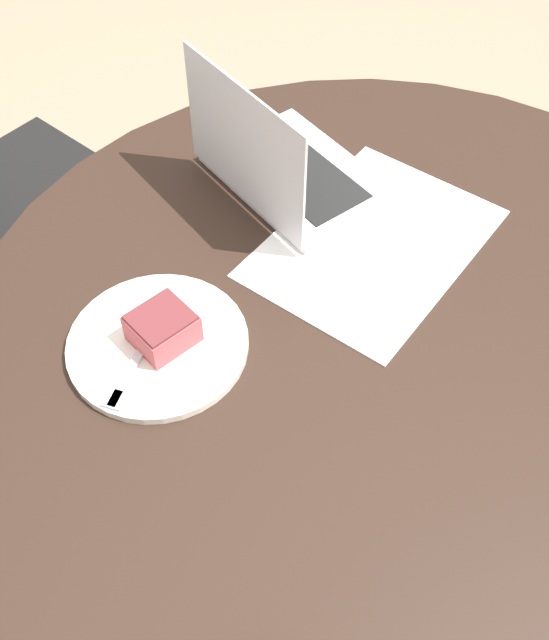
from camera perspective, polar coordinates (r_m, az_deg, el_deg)
name	(u,v)px	position (r m, az deg, el deg)	size (l,w,h in m)	color
ground_plane	(347,546)	(1.73, 5.55, -16.74)	(12.00, 12.00, 0.00)	gray
dining_table	(378,383)	(1.17, 7.90, -4.80)	(1.23, 1.23, 0.77)	black
paper_document	(374,243)	(1.17, 7.59, 5.84)	(0.42, 0.34, 0.00)	white
plate	(158,344)	(1.04, -8.87, -1.83)	(0.25, 0.25, 0.01)	silver
cake_slice	(162,328)	(1.02, -8.54, -0.61)	(0.08, 0.07, 0.05)	#B74C51
fork	(132,367)	(1.01, -10.79, -3.56)	(0.16, 0.10, 0.00)	silver
laptop	(284,168)	(1.23, 0.70, 11.48)	(0.24, 0.31, 0.23)	silver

